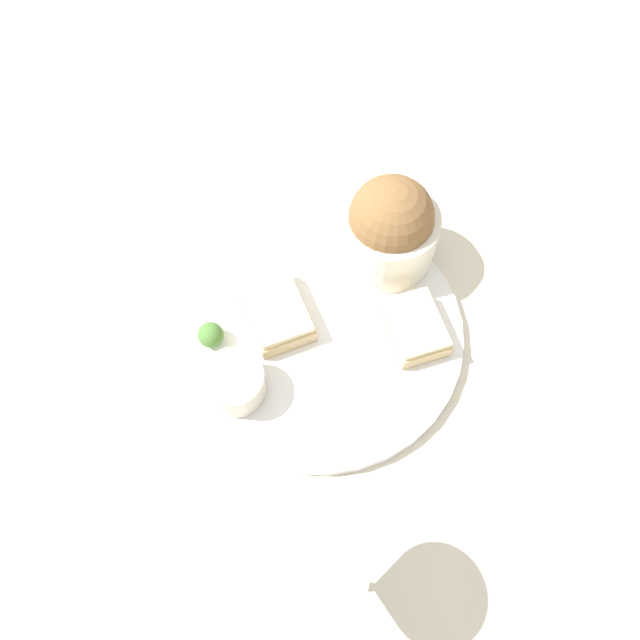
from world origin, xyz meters
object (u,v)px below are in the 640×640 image
at_px(salad_bowl, 390,227).
at_px(cheese_toast_far, 415,327).
at_px(wine_glass, 306,569).
at_px(sauce_ramekin, 234,382).
at_px(cheese_toast_near, 276,312).

relative_size(salad_bowl, cheese_toast_far, 1.33).
height_order(salad_bowl, wine_glass, wine_glass).
bearing_deg(cheese_toast_far, wine_glass, -27.49).
height_order(salad_bowl, cheese_toast_far, salad_bowl).
bearing_deg(sauce_ramekin, cheese_toast_near, 152.10).
bearing_deg(wine_glass, cheese_toast_far, 152.51).
distance_m(salad_bowl, wine_glass, 0.34).
xyz_separation_m(cheese_toast_near, wine_glass, (0.25, 0.02, 0.08)).
bearing_deg(sauce_ramekin, wine_glass, 19.35).
bearing_deg(wine_glass, salad_bowl, 162.97).
relative_size(salad_bowl, wine_glass, 0.71).
bearing_deg(salad_bowl, cheese_toast_near, -58.99).
relative_size(sauce_ramekin, wine_glass, 0.38).
relative_size(salad_bowl, cheese_toast_near, 1.14).
distance_m(cheese_toast_near, wine_glass, 0.26).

